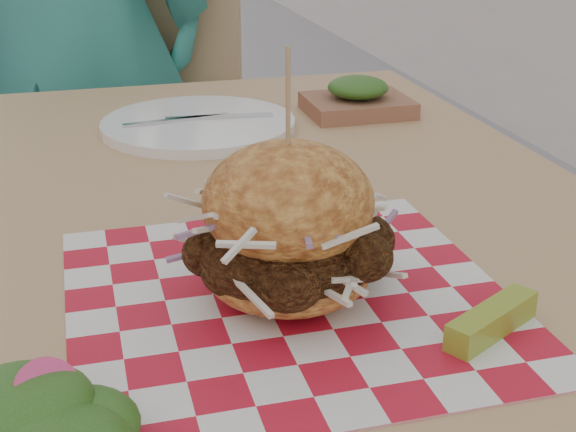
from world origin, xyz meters
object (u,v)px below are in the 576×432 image
at_px(patio_chair, 170,135).
at_px(diner, 63,3).
at_px(sandwich, 288,233).
at_px(patio_table, 250,282).

bearing_deg(patio_chair, diner, -173.56).
height_order(patio_chair, sandwich, sandwich).
bearing_deg(sandwich, diner, 97.77).
bearing_deg(sandwich, patio_chair, 88.04).
relative_size(patio_chair, sandwich, 4.56).
relative_size(patio_table, patio_chair, 1.26).
distance_m(diner, sandwich, 1.18).
xyz_separation_m(diner, sandwich, (0.16, -1.17, -0.03)).
height_order(diner, sandwich, diner).
bearing_deg(patio_table, diner, 99.60).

